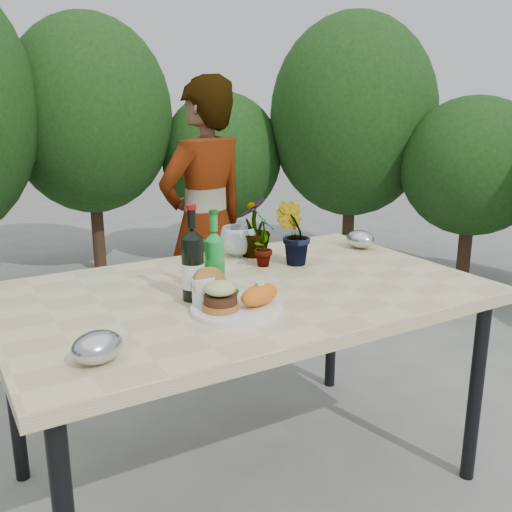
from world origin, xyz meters
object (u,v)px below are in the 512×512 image
patio_table (244,303)px  person (205,225)px  wine_bottle (193,266)px  dinner_plate (237,309)px

patio_table → person: 1.06m
patio_table → wine_bottle: bearing=-173.1°
patio_table → person: bearing=71.6°
patio_table → wine_bottle: wine_bottle is taller
wine_bottle → person: person is taller
patio_table → dinner_plate: (-0.13, -0.19, 0.06)m
dinner_plate → wine_bottle: bearing=112.5°
wine_bottle → person: (0.53, 1.03, -0.12)m
dinner_plate → person: bearing=68.7°
person → wine_bottle: bearing=48.2°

